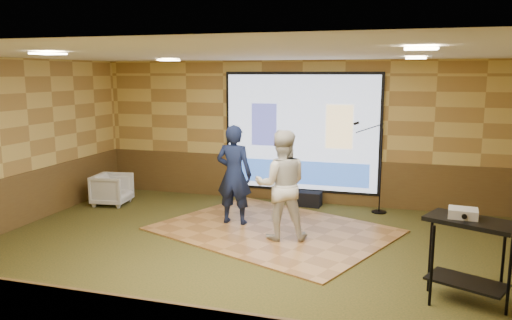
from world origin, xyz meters
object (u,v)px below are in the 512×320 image
(dance_floor, at_px, (274,230))
(banquet_chair, at_px, (112,189))
(projector_screen, at_px, (301,134))
(player_left, at_px, (234,175))
(player_right, at_px, (281,185))
(duffel_bag, at_px, (310,199))
(av_table, at_px, (469,244))
(projector, at_px, (463,213))
(mic_stand, at_px, (377,188))

(dance_floor, xyz_separation_m, banquet_chair, (-3.71, 0.75, 0.31))
(projector_screen, relative_size, player_left, 1.84)
(dance_floor, height_order, player_right, player_right)
(duffel_bag, bearing_deg, player_left, -123.08)
(projector_screen, relative_size, dance_floor, 0.88)
(player_left, distance_m, av_table, 4.31)
(projector_screen, xyz_separation_m, av_table, (2.88, -4.12, -0.73))
(projector_screen, distance_m, duffel_bag, 1.38)
(projector_screen, distance_m, dance_floor, 2.55)
(av_table, relative_size, projector, 3.16)
(projector_screen, bearing_deg, projector, -55.48)
(projector_screen, bearing_deg, player_right, -85.50)
(banquet_chair, bearing_deg, dance_floor, -108.26)
(player_left, bearing_deg, mic_stand, -147.08)
(banquet_chair, bearing_deg, player_right, -113.44)
(dance_floor, distance_m, projector, 3.62)
(projector_screen, distance_m, av_table, 5.08)
(av_table, height_order, duffel_bag, av_table)
(player_left, relative_size, duffel_bag, 3.78)
(player_right, bearing_deg, projector_screen, -101.89)
(projector_screen, height_order, duffel_bag, projector_screen)
(player_right, bearing_deg, projector, 132.80)
(projector, distance_m, mic_stand, 3.94)
(av_table, distance_m, banquet_chair, 7.20)
(av_table, relative_size, mic_stand, 0.58)
(banquet_chair, height_order, duffel_bag, banquet_chair)
(player_right, distance_m, projector, 3.03)
(player_left, bearing_deg, projector_screen, -112.93)
(av_table, height_order, projector, projector)
(duffel_bag, bearing_deg, projector, -56.22)
(av_table, distance_m, duffel_bag, 4.70)
(dance_floor, distance_m, banquet_chair, 3.80)
(dance_floor, distance_m, av_table, 3.63)
(av_table, xyz_separation_m, mic_stand, (-1.27, 3.76, -0.25))
(duffel_bag, bearing_deg, av_table, -55.66)
(projector_screen, distance_m, player_right, 2.58)
(projector_screen, bearing_deg, banquet_chair, -160.40)
(dance_floor, xyz_separation_m, mic_stand, (1.66, 1.73, 0.48))
(player_left, bearing_deg, av_table, 149.65)
(dance_floor, bearing_deg, projector, -34.88)
(banquet_chair, distance_m, duffel_bag, 4.15)
(dance_floor, xyz_separation_m, av_table, (2.92, -2.03, 0.73))
(banquet_chair, bearing_deg, av_table, -119.53)
(projector_screen, xyz_separation_m, banquet_chair, (-3.75, -1.33, -1.15))
(projector_screen, distance_m, player_left, 2.16)
(player_left, bearing_deg, projector, 149.63)
(projector_screen, xyz_separation_m, dance_floor, (-0.04, -2.09, -1.46))
(player_left, bearing_deg, duffel_bag, -122.87)
(mic_stand, bearing_deg, duffel_bag, 162.93)
(mic_stand, bearing_deg, projector_screen, 154.22)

